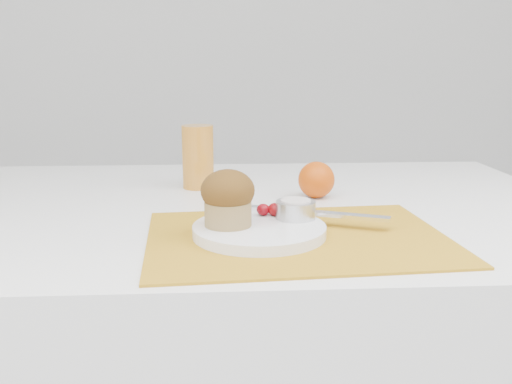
{
  "coord_description": "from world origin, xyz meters",
  "views": [
    {
      "loc": [
        -0.04,
        -0.94,
        1.0
      ],
      "look_at": [
        0.01,
        -0.07,
        0.8
      ],
      "focal_mm": 40.0,
      "sensor_mm": 36.0,
      "label": 1
    }
  ],
  "objects": [
    {
      "name": "raspberry_near",
      "position": [
        0.02,
        -0.1,
        0.78
      ],
      "size": [
        0.02,
        0.02,
        0.02
      ],
      "primitive_type": "ellipsoid",
      "color": "#550208",
      "rests_on": "plate"
    },
    {
      "name": "placemat",
      "position": [
        0.06,
        -0.16,
        0.75
      ],
      "size": [
        0.45,
        0.34,
        0.0
      ],
      "primitive_type": "cube",
      "rotation": [
        0.0,
        0.0,
        0.07
      ],
      "color": "#BD841A",
      "rests_on": "table"
    },
    {
      "name": "cream",
      "position": [
        0.06,
        -0.12,
        0.79
      ],
      "size": [
        0.05,
        0.05,
        0.01
      ],
      "primitive_type": "cylinder",
      "rotation": [
        0.0,
        0.0,
        0.23
      ],
      "color": "beige",
      "rests_on": "ramekin"
    },
    {
      "name": "raspberry_far",
      "position": [
        0.03,
        -0.1,
        0.78
      ],
      "size": [
        0.02,
        0.02,
        0.02
      ],
      "primitive_type": "ellipsoid",
      "color": "#520205",
      "rests_on": "plate"
    },
    {
      "name": "muffin",
      "position": [
        -0.04,
        -0.15,
        0.81
      ],
      "size": [
        0.09,
        0.09,
        0.08
      ],
      "color": "#A0824D",
      "rests_on": "plate"
    },
    {
      "name": "orange",
      "position": [
        0.13,
        0.09,
        0.78
      ],
      "size": [
        0.07,
        0.07,
        0.07
      ],
      "primitive_type": "sphere",
      "color": "#D14D07",
      "rests_on": "table"
    },
    {
      "name": "ramekin",
      "position": [
        0.06,
        -0.12,
        0.78
      ],
      "size": [
        0.07,
        0.07,
        0.03
      ],
      "primitive_type": "cylinder",
      "rotation": [
        0.0,
        0.0,
        -0.29
      ],
      "color": "#BCBCC1",
      "rests_on": "plate"
    },
    {
      "name": "butter_knife",
      "position": [
        0.1,
        -0.1,
        0.77
      ],
      "size": [
        0.21,
        0.1,
        0.01
      ],
      "primitive_type": "cube",
      "rotation": [
        0.0,
        0.0,
        -0.38
      ],
      "color": "white",
      "rests_on": "plate"
    },
    {
      "name": "juice_glass",
      "position": [
        -0.09,
        0.19,
        0.81
      ],
      "size": [
        0.06,
        0.06,
        0.13
      ],
      "primitive_type": "cylinder",
      "rotation": [
        0.0,
        0.0,
        0.02
      ],
      "color": "orange",
      "rests_on": "table"
    },
    {
      "name": "plate",
      "position": [
        0.01,
        -0.15,
        0.76
      ],
      "size": [
        0.24,
        0.24,
        0.02
      ],
      "primitive_type": "cylinder",
      "rotation": [
        0.0,
        0.0,
        -0.29
      ],
      "color": "white",
      "rests_on": "placemat"
    }
  ]
}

